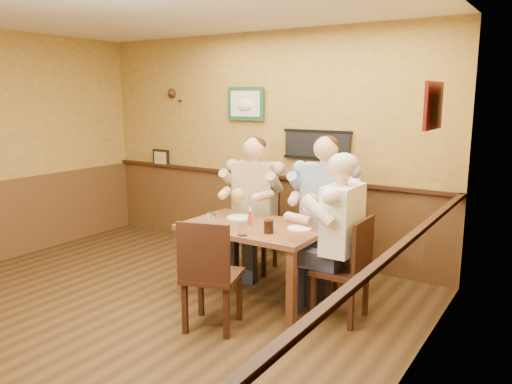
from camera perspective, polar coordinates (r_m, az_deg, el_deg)
room at (r=4.48m, az=-14.16°, el=6.31°), size 5.02×5.03×2.81m
dining_table at (r=5.03m, az=-0.17°, el=-4.80°), size 1.40×0.90×0.75m
chair_back_left at (r=5.83m, az=-0.12°, el=-4.25°), size 0.53×0.53×0.99m
chair_back_right at (r=5.46m, az=7.82°, el=-5.26°), size 0.53×0.53×1.01m
chair_right_end at (r=4.65m, az=9.68°, el=-8.58°), size 0.45×0.45×0.96m
chair_near_side at (r=4.43m, az=-5.00°, el=-9.19°), size 0.58×0.58×1.00m
diner_tan_shirt at (r=5.78m, az=-0.12°, el=-2.22°), size 0.76×0.76×1.41m
diner_blue_polo at (r=5.41m, az=7.88°, el=-3.05°), size 0.76×0.76×1.45m
diner_white_elder at (r=4.58m, az=9.76°, el=-6.15°), size 0.64×0.64×1.38m
water_glass_left at (r=4.96m, az=-5.08°, el=-3.16°), size 0.11×0.11×0.13m
water_glass_mid at (r=4.62m, az=-1.58°, el=-4.25°), size 0.10×0.10×0.12m
cola_tumbler at (r=4.70m, az=1.47°, el=-3.98°), size 0.11×0.11×0.12m
hot_sauce_bottle at (r=4.96m, az=-0.66°, el=-2.95°), size 0.05×0.05×0.17m
salt_shaker at (r=5.14m, az=-0.55°, el=-2.91°), size 0.04×0.04×0.08m
pepper_shaker at (r=5.03m, az=-0.78°, el=-3.24°), size 0.04×0.04×0.08m
plate_far_left at (r=5.27m, az=-1.91°, el=-2.94°), size 0.33×0.33×0.02m
plate_far_right at (r=4.87m, az=4.98°, el=-4.16°), size 0.30×0.30×0.02m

